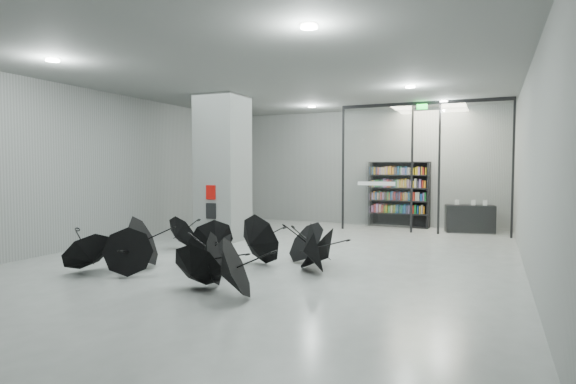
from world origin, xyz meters
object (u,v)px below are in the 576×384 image
at_px(column, 223,168).
at_px(bookshelf, 399,194).
at_px(shop_counter, 470,219).
at_px(umbrella_cluster, 214,256).

relative_size(column, bookshelf, 1.82).
xyz_separation_m(bookshelf, shop_counter, (2.26, -0.50, -0.67)).
bearing_deg(umbrella_cluster, bookshelf, 76.38).
distance_m(column, shop_counter, 7.72).
height_order(bookshelf, umbrella_cluster, bookshelf).
relative_size(shop_counter, umbrella_cluster, 0.28).
bearing_deg(umbrella_cluster, shop_counter, 61.28).
distance_m(column, bookshelf, 6.27).
height_order(column, bookshelf, column).
height_order(column, shop_counter, column).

